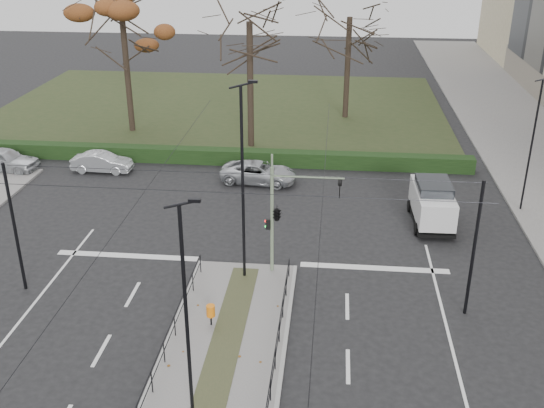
{
  "coord_description": "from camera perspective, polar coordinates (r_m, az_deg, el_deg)",
  "views": [
    {
      "loc": [
        3.8,
        -21.13,
        15.12
      ],
      "look_at": [
        1.08,
        5.84,
        2.91
      ],
      "focal_mm": 42.0,
      "sensor_mm": 36.0,
      "label": 1
    }
  ],
  "objects": [
    {
      "name": "white_van",
      "position": [
        35.08,
        14.17,
        0.2
      ],
      "size": [
        2.18,
        4.58,
        2.42
      ],
      "color": "silver",
      "rests_on": "ground"
    },
    {
      "name": "parked_car_second",
      "position": [
        42.81,
        -15.0,
        3.64
      ],
      "size": [
        3.9,
        1.41,
        1.28
      ],
      "primitive_type": "imported",
      "rotation": [
        0.0,
        0.0,
        1.56
      ],
      "color": "#ABAEB3",
      "rests_on": "ground"
    },
    {
      "name": "park",
      "position": [
        56.09,
        -4.58,
        8.59
      ],
      "size": [
        38.0,
        26.0,
        0.1
      ],
      "primitive_type": "cube",
      "color": "#253118",
      "rests_on": "ground"
    },
    {
      "name": "streetlamp_median_near",
      "position": [
        19.37,
        -7.61,
        -10.22
      ],
      "size": [
        0.67,
        0.14,
        8.03
      ],
      "color": "black",
      "rests_on": "median_island"
    },
    {
      "name": "ground",
      "position": [
        26.26,
        -3.7,
        -10.96
      ],
      "size": [
        140.0,
        140.0,
        0.0
      ],
      "primitive_type": "plane",
      "color": "black",
      "rests_on": "ground"
    },
    {
      "name": "parked_car_fourth",
      "position": [
        39.63,
        -1.2,
        2.85
      ],
      "size": [
        4.91,
        2.64,
        1.31
      ],
      "primitive_type": "imported",
      "rotation": [
        0.0,
        0.0,
        1.47
      ],
      "color": "#ABAEB3",
      "rests_on": "ground"
    },
    {
      "name": "sidewalk_east",
      "position": [
        47.83,
        22.75,
        3.98
      ],
      "size": [
        8.0,
        90.0,
        0.14
      ],
      "primitive_type": "cube",
      "color": "#605E5C",
      "rests_on": "ground"
    },
    {
      "name": "median_island",
      "position": [
        24.25,
        -4.67,
        -14.21
      ],
      "size": [
        4.4,
        15.0,
        0.14
      ],
      "primitive_type": "cube",
      "color": "#605E5C",
      "rests_on": "ground"
    },
    {
      "name": "catenary",
      "position": [
        25.86,
        -3.33,
        -2.69
      ],
      "size": [
        20.0,
        34.0,
        6.0
      ],
      "color": "black",
      "rests_on": "ground"
    },
    {
      "name": "bare_tree_center",
      "position": [
        51.88,
        6.96,
        15.67
      ],
      "size": [
        6.87,
        6.87,
        10.64
      ],
      "color": "black",
      "rests_on": "park"
    },
    {
      "name": "bare_tree_near",
      "position": [
        44.27,
        -2.03,
        15.2
      ],
      "size": [
        6.03,
        6.03,
        11.58
      ],
      "color": "black",
      "rests_on": "park"
    },
    {
      "name": "hedge",
      "position": [
        43.45,
        -7.65,
        4.37
      ],
      "size": [
        38.0,
        1.0,
        1.0
      ],
      "primitive_type": "cube",
      "color": "black",
      "rests_on": "ground"
    },
    {
      "name": "streetlamp_sidewalk",
      "position": [
        37.21,
        22.28,
        4.99
      ],
      "size": [
        0.63,
        0.13,
        7.55
      ],
      "color": "black",
      "rests_on": "sidewalk_east"
    },
    {
      "name": "streetlamp_median_far",
      "position": [
        27.32,
        -2.6,
        1.92
      ],
      "size": [
        0.76,
        0.15,
        9.06
      ],
      "color": "black",
      "rests_on": "median_island"
    },
    {
      "name": "litter_bin",
      "position": [
        25.86,
        -5.52,
        -9.53
      ],
      "size": [
        0.35,
        0.35,
        0.91
      ],
      "color": "black",
      "rests_on": "median_island"
    },
    {
      "name": "rust_tree",
      "position": [
        48.95,
        -13.32,
        16.24
      ],
      "size": [
        7.36,
        7.36,
        11.48
      ],
      "color": "black",
      "rests_on": "park"
    },
    {
      "name": "parked_car_first",
      "position": [
        45.0,
        -22.9,
        3.7
      ],
      "size": [
        4.68,
        2.22,
        1.54
      ],
      "primitive_type": "imported",
      "rotation": [
        0.0,
        0.0,
        1.48
      ],
      "color": "#ABAEB3",
      "rests_on": "ground"
    },
    {
      "name": "median_railing",
      "position": [
        23.62,
        -4.79,
        -12.63
      ],
      "size": [
        4.14,
        13.24,
        0.92
      ],
      "color": "black",
      "rests_on": "median_island"
    },
    {
      "name": "traffic_light",
      "position": [
        28.39,
        0.6,
        -0.74
      ],
      "size": [
        3.48,
        1.98,
        5.12
      ],
      "color": "gray",
      "rests_on": "median_island"
    }
  ]
}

